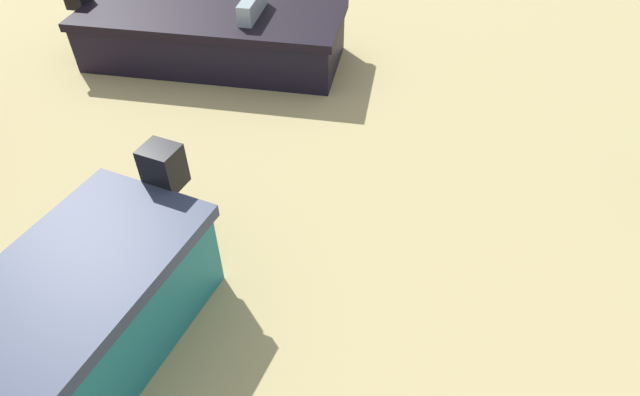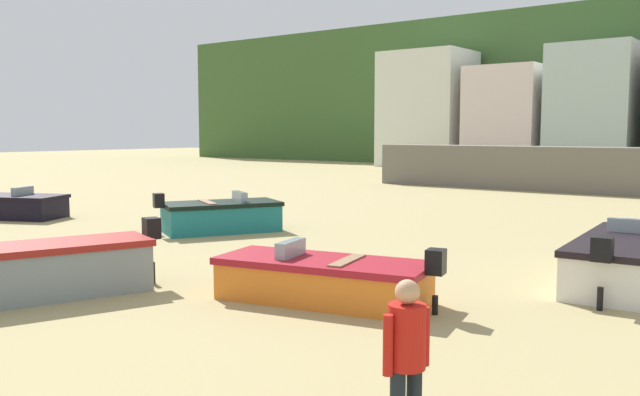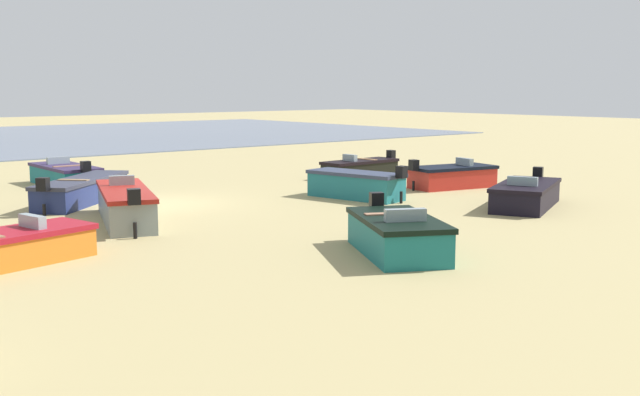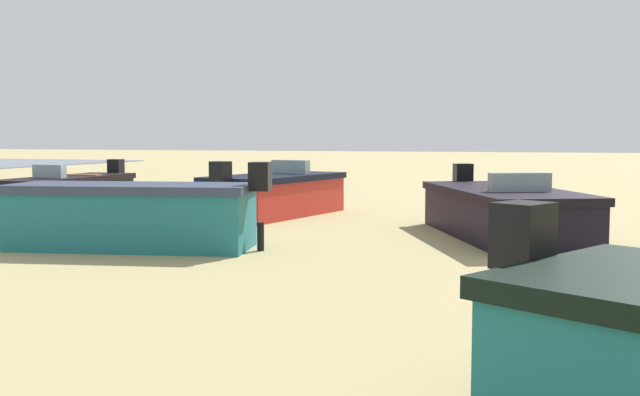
{
  "view_description": "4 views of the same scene",
  "coord_description": "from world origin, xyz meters",
  "px_view_note": "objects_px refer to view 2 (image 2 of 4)",
  "views": [
    {
      "loc": [
        -3.15,
        2.91,
        3.9
      ],
      "look_at": [
        -5.19,
        5.83,
        0.65
      ],
      "focal_mm": 29.08,
      "sensor_mm": 36.0,
      "label": 1
    },
    {
      "loc": [
        13.31,
        -3.22,
        2.91
      ],
      "look_at": [
        2.68,
        10.71,
        1.16
      ],
      "focal_mm": 37.37,
      "sensor_mm": 36.0,
      "label": 2
    },
    {
      "loc": [
        11.4,
        22.15,
        3.78
      ],
      "look_at": [
        -1.27,
        6.88,
        0.86
      ],
      "focal_mm": 42.0,
      "sensor_mm": 36.0,
      "label": 3
    },
    {
      "loc": [
        2.93,
        8.97,
        1.58
      ],
      "look_at": [
        -5.89,
        6.04,
        0.8
      ],
      "focal_mm": 40.4,
      "sensor_mm": 36.0,
      "label": 4
    }
  ],
  "objects_px": {
    "boat_grey_8": "(6,274)",
    "boat_white_2": "(624,260)",
    "boat_orange_1": "(324,279)",
    "beach_walker_foreground": "(407,353)",
    "boat_black_3": "(6,206)",
    "boat_teal_4": "(221,216)"
  },
  "relations": [
    {
      "from": "boat_grey_8",
      "to": "beach_walker_foreground",
      "type": "relative_size",
      "value": 3.16
    },
    {
      "from": "boat_black_3",
      "to": "beach_walker_foreground",
      "type": "relative_size",
      "value": 2.62
    },
    {
      "from": "boat_grey_8",
      "to": "boat_black_3",
      "type": "bearing_deg",
      "value": -7.41
    },
    {
      "from": "boat_black_3",
      "to": "boat_grey_8",
      "type": "relative_size",
      "value": 0.83
    },
    {
      "from": "boat_black_3",
      "to": "boat_grey_8",
      "type": "xyz_separation_m",
      "value": [
        11.05,
        -5.72,
        0.09
      ]
    },
    {
      "from": "boat_orange_1",
      "to": "boat_black_3",
      "type": "relative_size",
      "value": 0.95
    },
    {
      "from": "boat_teal_4",
      "to": "boat_grey_8",
      "type": "relative_size",
      "value": 0.73
    },
    {
      "from": "boat_black_3",
      "to": "beach_walker_foreground",
      "type": "height_order",
      "value": "beach_walker_foreground"
    },
    {
      "from": "boat_orange_1",
      "to": "beach_walker_foreground",
      "type": "distance_m",
      "value": 5.57
    },
    {
      "from": "boat_black_3",
      "to": "boat_orange_1",
      "type": "bearing_deg",
      "value": 56.55
    },
    {
      "from": "boat_teal_4",
      "to": "boat_black_3",
      "type": "bearing_deg",
      "value": -136.34
    },
    {
      "from": "boat_orange_1",
      "to": "beach_walker_foreground",
      "type": "xyz_separation_m",
      "value": [
        3.89,
        -3.94,
        0.57
      ]
    },
    {
      "from": "boat_orange_1",
      "to": "boat_teal_4",
      "type": "distance_m",
      "value": 8.58
    },
    {
      "from": "boat_grey_8",
      "to": "beach_walker_foreground",
      "type": "height_order",
      "value": "beach_walker_foreground"
    },
    {
      "from": "boat_teal_4",
      "to": "boat_grey_8",
      "type": "bearing_deg",
      "value": -41.26
    },
    {
      "from": "boat_orange_1",
      "to": "boat_grey_8",
      "type": "distance_m",
      "value": 5.44
    },
    {
      "from": "boat_grey_8",
      "to": "boat_white_2",
      "type": "bearing_deg",
      "value": -115.7
    },
    {
      "from": "boat_orange_1",
      "to": "boat_teal_4",
      "type": "xyz_separation_m",
      "value": [
        -7.24,
        4.6,
        0.07
      ]
    },
    {
      "from": "beach_walker_foreground",
      "to": "boat_grey_8",
      "type": "bearing_deg",
      "value": -76.91
    },
    {
      "from": "boat_teal_4",
      "to": "boat_white_2",
      "type": "bearing_deg",
      "value": 28.28
    },
    {
      "from": "boat_white_2",
      "to": "boat_black_3",
      "type": "xyz_separation_m",
      "value": [
        -19.12,
        -2.18,
        -0.06
      ]
    },
    {
      "from": "boat_white_2",
      "to": "boat_teal_4",
      "type": "height_order",
      "value": "boat_white_2"
    }
  ]
}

